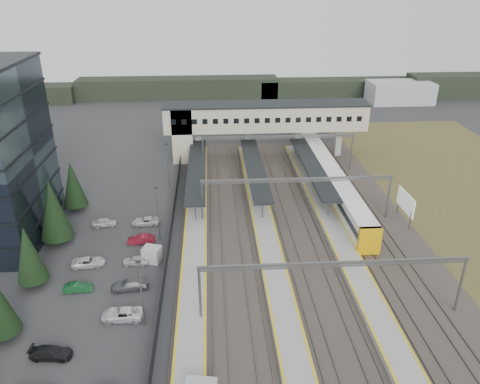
{
  "coord_description": "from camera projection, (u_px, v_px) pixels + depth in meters",
  "views": [
    {
      "loc": [
        -0.38,
        -47.83,
        33.82
      ],
      "look_at": [
        3.76,
        16.5,
        4.0
      ],
      "focal_mm": 35.0,
      "sensor_mm": 36.0,
      "label": 1
    }
  ],
  "objects": [
    {
      "name": "gantries",
      "position": [
        313.0,
        221.0,
        58.44
      ],
      "size": [
        28.4,
        62.28,
        7.17
      ],
      "color": "slate",
      "rests_on": "ground"
    },
    {
      "name": "train",
      "position": [
        318.0,
        158.0,
        89.45
      ],
      "size": [
        3.02,
        63.11,
        3.8
      ],
      "color": "white",
      "rests_on": "ground"
    },
    {
      "name": "canopies",
      "position": [
        255.0,
        166.0,
        80.76
      ],
      "size": [
        23.1,
        30.0,
        3.28
      ],
      "color": "black",
      "rests_on": "ground"
    },
    {
      "name": "rail_corridor",
      "position": [
        287.0,
        252.0,
        62.5
      ],
      "size": [
        34.0,
        90.0,
        0.92
      ],
      "color": "#36312A",
      "rests_on": "ground"
    },
    {
      "name": "ground",
      "position": [
        218.0,
        278.0,
        57.54
      ],
      "size": [
        220.0,
        220.0,
        0.0
      ],
      "primitive_type": "plane",
      "color": "#2B2B2D",
      "rests_on": "ground"
    },
    {
      "name": "relay_cabin_far",
      "position": [
        152.0,
        254.0,
        60.65
      ],
      "size": [
        2.67,
        2.43,
        2.02
      ],
      "color": "#A0A2A5",
      "rests_on": "ground"
    },
    {
      "name": "conifer_row",
      "position": [
        16.0,
        270.0,
        50.73
      ],
      "size": [
        4.42,
        49.82,
        9.5
      ],
      "color": "black",
      "rests_on": "ground"
    },
    {
      "name": "car_park",
      "position": [
        97.0,
        321.0,
        49.48
      ],
      "size": [
        10.54,
        44.51,
        1.29
      ],
      "color": "#A3A2A6",
      "rests_on": "ground"
    },
    {
      "name": "treeline_far",
      "position": [
        290.0,
        88.0,
        141.27
      ],
      "size": [
        170.0,
        19.0,
        7.0
      ],
      "color": "black",
      "rests_on": "ground"
    },
    {
      "name": "billboard",
      "position": [
        406.0,
        203.0,
        69.21
      ],
      "size": [
        0.26,
        5.81,
        4.9
      ],
      "color": "slate",
      "rests_on": "ground"
    },
    {
      "name": "fence",
      "position": [
        168.0,
        252.0,
        61.27
      ],
      "size": [
        0.08,
        90.0,
        2.0
      ],
      "color": "#26282B",
      "rests_on": "ground"
    },
    {
      "name": "lampposts",
      "position": [
        151.0,
        245.0,
        56.39
      ],
      "size": [
        0.5,
        53.25,
        8.07
      ],
      "color": "slate",
      "rests_on": "ground"
    },
    {
      "name": "footbridge",
      "position": [
        252.0,
        120.0,
        92.7
      ],
      "size": [
        40.4,
        6.4,
        11.2
      ],
      "color": "#BAAB92",
      "rests_on": "ground"
    }
  ]
}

